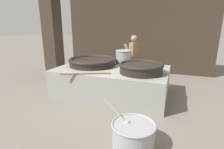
{
  "coord_description": "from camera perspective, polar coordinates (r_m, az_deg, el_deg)",
  "views": [
    {
      "loc": [
        1.71,
        -4.61,
        1.96
      ],
      "look_at": [
        0.0,
        0.0,
        0.58
      ],
      "focal_mm": 28.0,
      "sensor_mm": 36.0,
      "label": 1
    }
  ],
  "objects": [
    {
      "name": "back_wall",
      "position": [
        7.83,
        8.01,
        14.85
      ],
      "size": [
        6.32,
        0.24,
        3.73
      ],
      "primitive_type": "cube",
      "color": "#382D23",
      "rests_on": "ground_plane"
    },
    {
      "name": "stirring_paddle",
      "position": [
        4.44,
        -7.81,
        0.31
      ],
      "size": [
        1.19,
        0.6,
        0.04
      ],
      "rotation": [
        0.0,
        0.0,
        0.43
      ],
      "color": "brown",
      "rests_on": "hearth_platform"
    },
    {
      "name": "cook",
      "position": [
        6.19,
        6.97,
        5.63
      ],
      "size": [
        0.43,
        0.64,
        1.65
      ],
      "rotation": [
        0.0,
        0.0,
        2.98
      ],
      "color": "#8C6647",
      "rests_on": "ground_plane"
    },
    {
      "name": "giant_wok_far",
      "position": [
        4.57,
        9.44,
        2.24
      ],
      "size": [
        1.14,
        1.14,
        0.26
      ],
      "color": "black",
      "rests_on": "hearth_platform"
    },
    {
      "name": "hearth_platform",
      "position": [
        5.16,
        0.0,
        -2.07
      ],
      "size": [
        3.16,
        1.92,
        0.77
      ],
      "color": "gray",
      "rests_on": "ground_plane"
    },
    {
      "name": "giant_wok_near",
      "position": [
        5.4,
        -6.34,
        4.23
      ],
      "size": [
        1.45,
        1.45,
        0.23
      ],
      "color": "black",
      "rests_on": "hearth_platform"
    },
    {
      "name": "prep_bowl_vegetables",
      "position": [
        3.09,
        6.97,
        -18.54
      ],
      "size": [
        0.95,
        0.74,
        0.7
      ],
      "color": "#9E9EA3",
      "rests_on": "ground_plane"
    },
    {
      "name": "ground_plane",
      "position": [
        5.29,
        0.0,
        -6.07
      ],
      "size": [
        60.0,
        60.0,
        0.0
      ],
      "primitive_type": "plane",
      "color": "slate"
    },
    {
      "name": "stock_pot",
      "position": [
        5.61,
        3.68,
        5.82
      ],
      "size": [
        0.51,
        0.51,
        0.44
      ],
      "color": "gray",
      "rests_on": "hearth_platform"
    },
    {
      "name": "support_pillar",
      "position": [
        6.57,
        -19.01,
        14.05
      ],
      "size": [
        0.49,
        0.49,
        3.73
      ],
      "primitive_type": "cube",
      "color": "#382D23",
      "rests_on": "ground_plane"
    }
  ]
}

